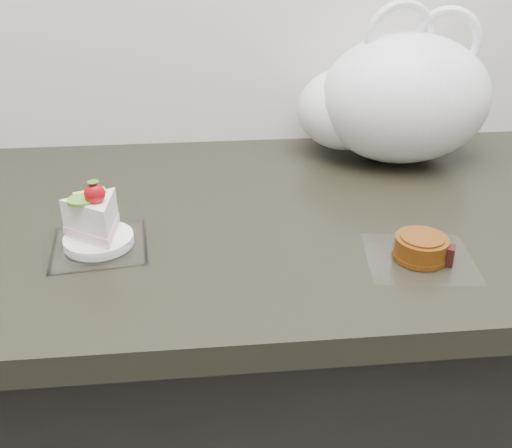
{
  "coord_description": "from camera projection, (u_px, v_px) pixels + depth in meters",
  "views": [
    {
      "loc": [
        -0.14,
        0.9,
        1.3
      ],
      "look_at": [
        -0.08,
        1.56,
        0.94
      ],
      "focal_mm": 40.0,
      "sensor_mm": 36.0,
      "label": 1
    }
  ],
  "objects": [
    {
      "name": "mooncake_wrap",
      "position": [
        422.0,
        250.0,
        0.75
      ],
      "size": [
        0.15,
        0.15,
        0.03
      ],
      "rotation": [
        0.0,
        0.0,
        0.05
      ],
      "color": "white",
      "rests_on": "counter"
    },
    {
      "name": "cake_tray",
      "position": [
        97.0,
        229.0,
        0.77
      ],
      "size": [
        0.14,
        0.14,
        0.1
      ],
      "rotation": [
        0.0,
        0.0,
        0.11
      ],
      "color": "white",
      "rests_on": "counter"
    },
    {
      "name": "counter",
      "position": [
        289.0,
        414.0,
        1.1
      ],
      "size": [
        2.04,
        0.64,
        0.9
      ],
      "color": "black",
      "rests_on": "ground"
    },
    {
      "name": "plastic_bag",
      "position": [
        393.0,
        100.0,
        1.02
      ],
      "size": [
        0.36,
        0.27,
        0.28
      ],
      "rotation": [
        0.0,
        0.0,
        -0.11
      ],
      "color": "white",
      "rests_on": "counter"
    }
  ]
}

